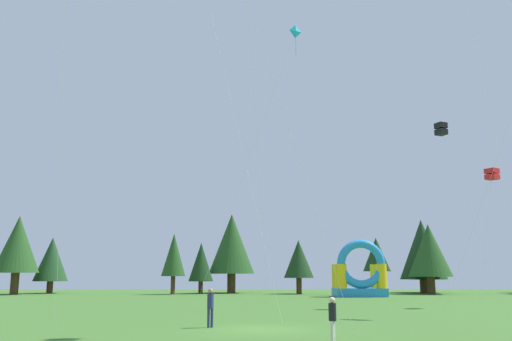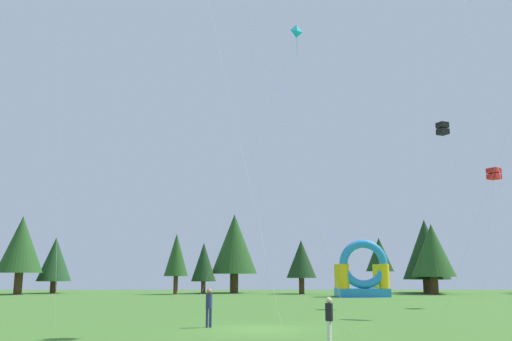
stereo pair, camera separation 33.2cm
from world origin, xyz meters
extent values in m
plane|color=#3D6B28|center=(0.00, 0.00, 0.00)|extent=(120.00, 120.00, 0.00)
cylinder|color=silver|center=(17.05, 10.48, 10.71)|extent=(7.87, 3.35, 21.43)
pyramid|color=#19B7CC|center=(3.81, 18.90, 23.70)|extent=(0.87, 0.53, 0.88)
cylinder|color=#19B7CC|center=(3.79, 18.96, 22.56)|extent=(0.04, 0.04, 2.28)
cylinder|color=silver|center=(-0.53, 20.60, 11.85)|extent=(8.64, 3.30, 23.70)
cylinder|color=silver|center=(-1.55, 5.25, 12.63)|extent=(5.61, 4.58, 25.26)
cylinder|color=silver|center=(-0.03, 10.75, 13.66)|extent=(2.35, 9.95, 27.31)
cylinder|color=silver|center=(9.61, -3.47, 12.56)|extent=(1.21, 8.49, 25.13)
cube|color=black|center=(15.15, 15.93, 13.74)|extent=(0.99, 0.99, 0.45)
cube|color=black|center=(15.15, 15.93, 14.28)|extent=(0.99, 0.99, 0.45)
cylinder|color=silver|center=(17.55, 16.93, 7.01)|extent=(4.82, 2.03, 14.02)
cylinder|color=silver|center=(-8.50, -4.57, 13.94)|extent=(1.77, 8.69, 27.89)
cube|color=red|center=(19.10, 16.11, 10.11)|extent=(1.20, 1.20, 0.40)
cube|color=red|center=(19.10, 16.11, 10.59)|extent=(1.20, 1.20, 0.40)
cylinder|color=silver|center=(17.80, 15.19, 5.17)|extent=(2.61, 1.84, 10.35)
cylinder|color=silver|center=(-0.61, -5.12, 13.56)|extent=(9.26, 5.96, 27.12)
cylinder|color=silver|center=(2.53, -5.28, 0.41)|extent=(0.16, 0.16, 0.82)
cylinder|color=silver|center=(2.60, -5.13, 0.41)|extent=(0.16, 0.16, 0.82)
cylinder|color=black|center=(2.56, -5.21, 1.15)|extent=(0.39, 0.39, 0.65)
sphere|color=beige|center=(2.56, -5.21, 1.58)|extent=(0.22, 0.22, 0.22)
cylinder|color=navy|center=(-2.47, 0.82, 0.45)|extent=(0.17, 0.17, 0.89)
cylinder|color=navy|center=(-2.31, 0.90, 0.45)|extent=(0.17, 0.17, 0.89)
cylinder|color=navy|center=(-2.39, 0.86, 1.24)|extent=(0.42, 0.42, 0.71)
sphere|color=#9E704C|center=(-2.39, 0.86, 1.72)|extent=(0.24, 0.24, 0.24)
cube|color=#268CD8|center=(11.97, 34.54, 0.45)|extent=(5.47, 4.00, 0.90)
cylinder|color=yellow|center=(9.80, 33.10, 2.20)|extent=(1.12, 1.12, 2.60)
cylinder|color=yellow|center=(14.14, 33.10, 2.20)|extent=(1.12, 1.12, 2.60)
cylinder|color=yellow|center=(9.80, 35.98, 2.20)|extent=(1.12, 1.12, 2.60)
cylinder|color=yellow|center=(14.14, 35.98, 2.20)|extent=(1.12, 1.12, 2.60)
torus|color=#268CD8|center=(11.97, 33.10, 3.50)|extent=(5.24, 0.90, 5.24)
cylinder|color=#4C331E|center=(-28.23, 40.99, 1.28)|extent=(0.96, 0.96, 2.56)
cone|color=#234C1E|center=(-28.23, 40.99, 5.99)|extent=(5.33, 5.33, 6.87)
cylinder|color=#4C331E|center=(-25.28, 44.64, 0.75)|extent=(0.77, 0.77, 1.51)
cone|color=#1E4221|center=(-25.28, 44.64, 4.27)|extent=(4.29, 4.29, 5.53)
cylinder|color=#4C331E|center=(-9.26, 40.82, 1.08)|extent=(0.52, 0.52, 2.16)
cone|color=#234C1E|center=(-9.26, 40.82, 4.72)|extent=(2.91, 2.91, 5.13)
cylinder|color=#4C331E|center=(-6.07, 42.79, 0.76)|extent=(0.55, 0.55, 1.51)
cone|color=#193819|center=(-6.07, 42.79, 3.90)|extent=(3.07, 3.07, 4.77)
cylinder|color=#4C331E|center=(-2.31, 45.18, 1.22)|extent=(1.06, 1.06, 2.44)
cone|color=#234C1E|center=(-2.31, 45.18, 6.29)|extent=(5.91, 5.91, 7.72)
cylinder|color=#4C331E|center=(6.09, 41.92, 0.97)|extent=(0.67, 0.67, 1.94)
cone|color=#193819|center=(6.09, 41.92, 4.25)|extent=(3.70, 3.70, 4.63)
cylinder|color=#4C331E|center=(16.54, 44.86, 1.36)|extent=(0.64, 0.64, 2.73)
cone|color=#193819|center=(16.54, 44.86, 4.88)|extent=(3.55, 3.55, 4.31)
cylinder|color=#4C331E|center=(22.04, 40.56, 1.04)|extent=(0.95, 0.95, 2.09)
cone|color=#234C1E|center=(22.04, 40.56, 5.28)|extent=(5.30, 5.30, 6.39)
cylinder|color=#4C331E|center=(22.68, 45.13, 0.86)|extent=(1.09, 1.09, 1.71)
cone|color=#193819|center=(22.68, 45.13, 5.58)|extent=(6.04, 6.04, 7.72)
camera|label=1|loc=(-0.82, -26.25, 2.62)|focal=38.16mm
camera|label=2|loc=(-0.49, -26.26, 2.62)|focal=38.16mm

